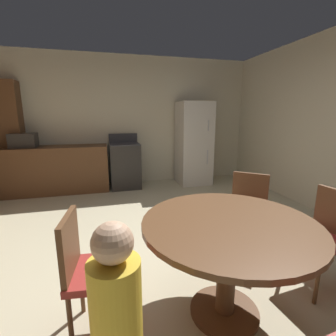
{
  "coord_description": "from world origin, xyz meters",
  "views": [
    {
      "loc": [
        -0.56,
        -2.17,
        1.5
      ],
      "look_at": [
        0.28,
        1.02,
        0.76
      ],
      "focal_mm": 25.77,
      "sensor_mm": 36.0,
      "label": 1
    }
  ],
  "objects_px": {
    "microwave": "(23,140)",
    "chair_northeast": "(247,208)",
    "dining_table": "(228,241)",
    "chair_east": "(324,232)",
    "chair_west": "(89,266)",
    "refrigerator": "(194,143)",
    "person_child": "(117,333)",
    "oven_range": "(125,165)"
  },
  "relations": [
    {
      "from": "oven_range",
      "to": "chair_west",
      "type": "xyz_separation_m",
      "value": [
        -0.53,
        -3.45,
        0.03
      ]
    },
    {
      "from": "microwave",
      "to": "person_child",
      "type": "height_order",
      "value": "microwave"
    },
    {
      "from": "dining_table",
      "to": "chair_northeast",
      "type": "xyz_separation_m",
      "value": [
        0.64,
        0.74,
        -0.1
      ]
    },
    {
      "from": "refrigerator",
      "to": "chair_northeast",
      "type": "relative_size",
      "value": 2.02
    },
    {
      "from": "chair_east",
      "to": "person_child",
      "type": "height_order",
      "value": "person_child"
    },
    {
      "from": "chair_east",
      "to": "chair_northeast",
      "type": "bearing_deg",
      "value": -67.96
    },
    {
      "from": "microwave",
      "to": "chair_east",
      "type": "bearing_deg",
      "value": -46.9
    },
    {
      "from": "microwave",
      "to": "chair_northeast",
      "type": "height_order",
      "value": "microwave"
    },
    {
      "from": "microwave",
      "to": "person_child",
      "type": "distance_m",
      "value": 4.36
    },
    {
      "from": "microwave",
      "to": "chair_west",
      "type": "height_order",
      "value": "microwave"
    },
    {
      "from": "chair_northeast",
      "to": "refrigerator",
      "type": "bearing_deg",
      "value": -147.83
    },
    {
      "from": "microwave",
      "to": "chair_northeast",
      "type": "distance_m",
      "value": 4.08
    },
    {
      "from": "person_child",
      "to": "chair_west",
      "type": "bearing_deg",
      "value": 70.53
    },
    {
      "from": "person_child",
      "to": "oven_range",
      "type": "bearing_deg",
      "value": 51.62
    },
    {
      "from": "oven_range",
      "to": "refrigerator",
      "type": "bearing_deg",
      "value": -2.07
    },
    {
      "from": "microwave",
      "to": "chair_east",
      "type": "relative_size",
      "value": 0.51
    },
    {
      "from": "dining_table",
      "to": "person_child",
      "type": "distance_m",
      "value": 0.97
    },
    {
      "from": "refrigerator",
      "to": "dining_table",
      "type": "relative_size",
      "value": 1.42
    },
    {
      "from": "chair_northeast",
      "to": "person_child",
      "type": "height_order",
      "value": "person_child"
    },
    {
      "from": "chair_east",
      "to": "chair_west",
      "type": "bearing_deg",
      "value": -5.8
    },
    {
      "from": "chair_northeast",
      "to": "oven_range",
      "type": "bearing_deg",
      "value": -118.48
    },
    {
      "from": "chair_east",
      "to": "chair_west",
      "type": "xyz_separation_m",
      "value": [
        -1.94,
        0.02,
        0.0
      ]
    },
    {
      "from": "dining_table",
      "to": "chair_northeast",
      "type": "distance_m",
      "value": 0.98
    },
    {
      "from": "refrigerator",
      "to": "microwave",
      "type": "height_order",
      "value": "refrigerator"
    },
    {
      "from": "dining_table",
      "to": "person_child",
      "type": "relative_size",
      "value": 1.14
    },
    {
      "from": "microwave",
      "to": "chair_east",
      "type": "xyz_separation_m",
      "value": [
        3.24,
        -3.46,
        -0.53
      ]
    },
    {
      "from": "refrigerator",
      "to": "chair_northeast",
      "type": "bearing_deg",
      "value": -98.5
    },
    {
      "from": "chair_northeast",
      "to": "chair_west",
      "type": "height_order",
      "value": "same"
    },
    {
      "from": "chair_west",
      "to": "refrigerator",
      "type": "bearing_deg",
      "value": 65.62
    },
    {
      "from": "chair_northeast",
      "to": "chair_east",
      "type": "bearing_deg",
      "value": 67.96
    },
    {
      "from": "chair_east",
      "to": "person_child",
      "type": "xyz_separation_m",
      "value": [
        -1.78,
        -0.62,
        0.08
      ]
    },
    {
      "from": "chair_northeast",
      "to": "person_child",
      "type": "xyz_separation_m",
      "value": [
        -1.45,
        -1.27,
        0.08
      ]
    },
    {
      "from": "microwave",
      "to": "chair_northeast",
      "type": "bearing_deg",
      "value": -44.08
    },
    {
      "from": "oven_range",
      "to": "microwave",
      "type": "height_order",
      "value": "microwave"
    },
    {
      "from": "chair_northeast",
      "to": "chair_west",
      "type": "distance_m",
      "value": 1.72
    },
    {
      "from": "refrigerator",
      "to": "person_child",
      "type": "height_order",
      "value": "refrigerator"
    },
    {
      "from": "microwave",
      "to": "chair_west",
      "type": "distance_m",
      "value": 3.72
    },
    {
      "from": "refrigerator",
      "to": "chair_east",
      "type": "relative_size",
      "value": 2.02
    },
    {
      "from": "chair_east",
      "to": "person_child",
      "type": "relative_size",
      "value": 0.8
    },
    {
      "from": "chair_east",
      "to": "chair_northeast",
      "type": "distance_m",
      "value": 0.73
    },
    {
      "from": "chair_west",
      "to": "person_child",
      "type": "bearing_deg",
      "value": -70.01
    },
    {
      "from": "refrigerator",
      "to": "microwave",
      "type": "relative_size",
      "value": 4.0
    }
  ]
}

